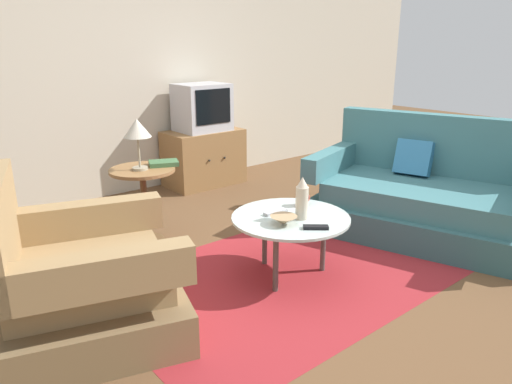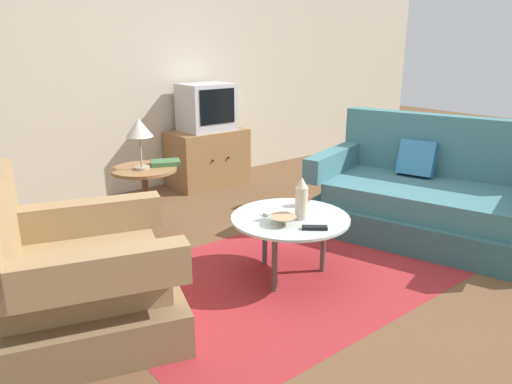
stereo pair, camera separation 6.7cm
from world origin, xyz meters
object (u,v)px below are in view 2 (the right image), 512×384
at_px(couch, 427,199).
at_px(book, 166,163).
at_px(coffee_table, 290,222).
at_px(side_table, 145,189).
at_px(tv_remote_dark, 315,228).
at_px(television, 206,107).
at_px(vase, 301,199).
at_px(tv_remote_silver, 275,212).
at_px(armchair, 76,282).
at_px(tv_stand, 208,157).
at_px(mug, 302,200).
at_px(bowl, 282,220).
at_px(table_lamp, 139,130).

relative_size(couch, book, 7.31).
bearing_deg(coffee_table, side_table, 112.91).
relative_size(coffee_table, tv_remote_dark, 5.19).
relative_size(coffee_table, television, 1.48).
distance_m(vase, tv_remote_silver, 0.22).
distance_m(armchair, couch, 2.75).
bearing_deg(television, tv_stand, -90.00).
bearing_deg(side_table, tv_stand, 39.92).
xyz_separation_m(armchair, mug, (1.55, -0.11, 0.17)).
relative_size(coffee_table, side_table, 1.30).
height_order(side_table, vase, vase).
bearing_deg(television, vase, -108.40).
relative_size(bowl, book, 0.65).
xyz_separation_m(vase, mug, (0.18, 0.18, -0.09)).
relative_size(armchair, book, 4.42).
xyz_separation_m(couch, coffee_table, (-1.39, 0.13, 0.09)).
xyz_separation_m(tv_stand, bowl, (-0.91, -2.25, 0.15)).
xyz_separation_m(armchair, tv_remote_dark, (1.31, -0.48, 0.14)).
bearing_deg(couch, tv_remote_dark, 77.59).
bearing_deg(side_table, coffee_table, -67.09).
height_order(couch, coffee_table, couch).
height_order(tv_stand, tv_remote_dark, tv_stand).
bearing_deg(tv_stand, armchair, -137.18).
distance_m(side_table, tv_stand, 1.64).
relative_size(armchair, table_lamp, 3.05).
bearing_deg(tv_stand, bowl, -111.96).
relative_size(table_lamp, vase, 1.37).
height_order(side_table, table_lamp, table_lamp).
distance_m(vase, book, 1.23).
bearing_deg(side_table, television, 39.93).
distance_m(tv_stand, bowl, 2.43).
bearing_deg(couch, bowl, 70.18).
bearing_deg(book, bowl, -58.24).
xyz_separation_m(side_table, bowl, (0.35, -1.20, 0.02)).
bearing_deg(armchair, book, 148.30).
bearing_deg(tv_remote_silver, book, -73.41).
xyz_separation_m(tv_stand, television, (0.00, 0.00, 0.55)).
relative_size(table_lamp, bowl, 2.24).
height_order(coffee_table, book, book).
relative_size(coffee_table, tv_remote_silver, 4.46).
relative_size(tv_remote_silver, book, 0.66).
bearing_deg(table_lamp, armchair, -133.19).
relative_size(television, book, 2.00).
xyz_separation_m(tv_remote_silver, book, (-0.26, 1.01, 0.18)).
bearing_deg(armchair, coffee_table, 98.19).
bearing_deg(bowl, side_table, 106.20).
bearing_deg(book, tv_stand, 68.27).
bearing_deg(coffee_table, bowl, -152.35).
height_order(mug, bowl, mug).
height_order(side_table, television, television).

